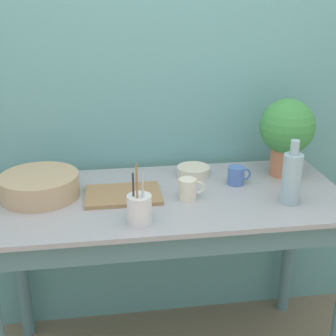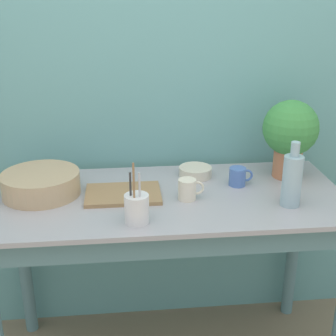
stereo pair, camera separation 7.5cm
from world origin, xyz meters
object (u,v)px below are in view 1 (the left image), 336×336
at_px(bowl_wash_large, 40,186).
at_px(utensil_cup, 139,209).
at_px(potted_plant, 287,131).
at_px(mug_blue, 237,175).
at_px(bowl_small_cream, 193,171).
at_px(tray_board, 123,195).
at_px(bottle_tall, 292,177).
at_px(mug_cream, 188,189).

relative_size(bowl_wash_large, utensil_cup, 1.36).
distance_m(potted_plant, mug_blue, 0.30).
bearing_deg(bowl_small_cream, potted_plant, -6.03).
xyz_separation_m(utensil_cup, tray_board, (-0.05, 0.24, -0.05)).
xyz_separation_m(bowl_wash_large, bowl_small_cream, (0.66, 0.13, -0.03)).
distance_m(bottle_tall, utensil_cup, 0.61).
height_order(bowl_small_cream, utensil_cup, utensil_cup).
height_order(mug_cream, utensil_cup, utensil_cup).
bearing_deg(mug_cream, tray_board, 167.41).
distance_m(bottle_tall, tray_board, 0.68).
xyz_separation_m(bottle_tall, bowl_small_cream, (-0.32, 0.33, -0.09)).
height_order(bottle_tall, mug_cream, bottle_tall).
height_order(bottle_tall, bowl_small_cream, bottle_tall).
relative_size(bowl_wash_large, bowl_small_cream, 2.16).
height_order(potted_plant, mug_blue, potted_plant).
height_order(bottle_tall, mug_blue, bottle_tall).
bearing_deg(bowl_wash_large, potted_plant, 4.46).
distance_m(bottle_tall, mug_blue, 0.27).
xyz_separation_m(potted_plant, tray_board, (-0.74, -0.14, -0.20)).
bearing_deg(bowl_small_cream, mug_cream, -106.16).
xyz_separation_m(bottle_tall, mug_cream, (-0.39, 0.09, -0.07)).
bearing_deg(bowl_wash_large, mug_cream, -10.55).
relative_size(mug_cream, utensil_cup, 0.45).
distance_m(potted_plant, bowl_wash_large, 1.09).
bearing_deg(mug_blue, tray_board, -173.09).
height_order(potted_plant, utensil_cup, potted_plant).
bearing_deg(bowl_small_cream, bowl_wash_large, -169.17).
distance_m(potted_plant, bowl_small_cream, 0.45).
distance_m(potted_plant, tray_board, 0.78).
bearing_deg(utensil_cup, bowl_wash_large, 142.97).
xyz_separation_m(bowl_wash_large, mug_cream, (0.59, -0.11, -0.00)).
bearing_deg(utensil_cup, bottle_tall, 7.81).
bearing_deg(mug_cream, utensil_cup, -140.09).
distance_m(potted_plant, utensil_cup, 0.80).
bearing_deg(bowl_small_cream, bottle_tall, -45.76).
relative_size(potted_plant, tray_board, 1.14).
height_order(bottle_tall, utensil_cup, bottle_tall).
bearing_deg(bowl_wash_large, bottle_tall, -11.76).
bearing_deg(potted_plant, mug_cream, -157.87).
xyz_separation_m(mug_blue, utensil_cup, (-0.45, -0.30, 0.02)).
xyz_separation_m(bowl_wash_large, utensil_cup, (0.38, -0.29, 0.01)).
bearing_deg(bottle_tall, utensil_cup, -172.19).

